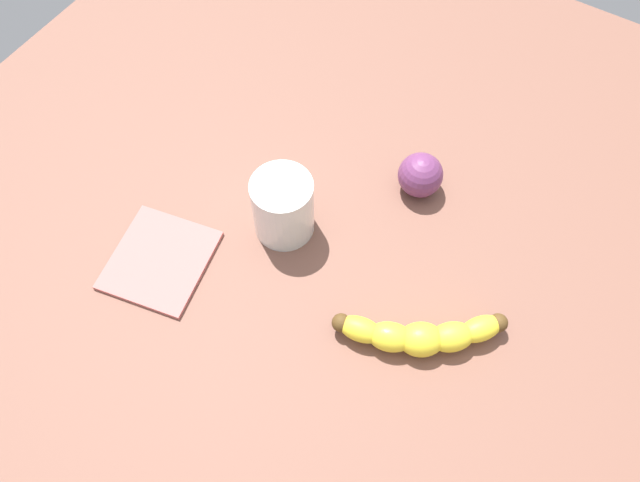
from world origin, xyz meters
The scene contains 5 objects.
wooden_tabletop centered at (0.00, 0.00, 1.50)cm, with size 120.00×120.00×3.00cm, color brown.
banana centered at (-4.10, -12.56, 4.97)cm, with size 11.78×17.39×3.94cm.
smoothie_glass centered at (0.77, 8.83, 7.41)cm, with size 7.49×7.49×8.79cm.
plum_fruit centered at (14.70, -2.72, 5.87)cm, with size 5.74×5.74×5.74cm, color #6B3360.
folded_napkin centered at (-11.40, 18.98, 3.30)cm, with size 12.34×11.31×0.60cm, color #BC6660.
Camera 1 is at (-32.98, -17.20, 72.35)cm, focal length 36.31 mm.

